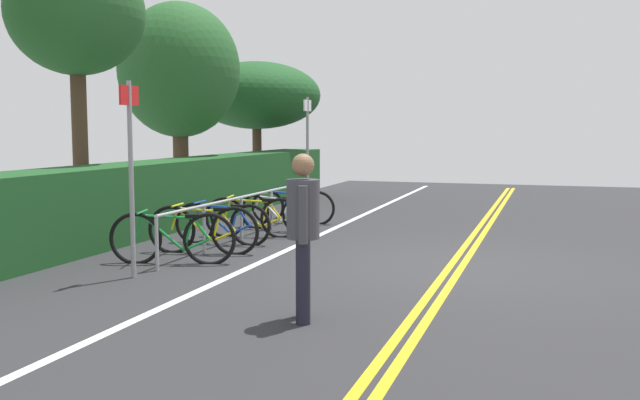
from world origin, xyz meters
The scene contains 18 objects.
ground_plane centered at (0.00, 0.00, -0.03)m, with size 29.11×11.30×0.05m, color #2B2B2D.
centre_line_yellow_inner centered at (0.00, -0.08, 0.00)m, with size 26.19×0.10×0.00m, color gold.
centre_line_yellow_outer centered at (0.00, 0.08, 0.00)m, with size 26.19×0.10×0.00m, color gold.
bike_lane_stripe_white centered at (0.00, 2.64, 0.00)m, with size 26.19×0.12×0.00m, color white.
bike_rack centered at (1.11, 3.71, 0.55)m, with size 5.41×0.05×0.75m.
bicycle_0 centered at (-1.08, 3.76, 0.36)m, with size 0.60×1.73×0.76m.
bicycle_1 centered at (-0.22, 3.73, 0.36)m, with size 0.46×1.72×0.77m.
bicycle_2 centered at (0.65, 3.84, 0.33)m, with size 0.46×1.66×0.72m.
bicycle_3 centered at (1.49, 3.67, 0.34)m, with size 0.50×1.67×0.74m.
bicycle_4 centered at (2.34, 3.59, 0.32)m, with size 0.61×1.61×0.70m.
bicycle_5 centered at (3.34, 3.63, 0.33)m, with size 0.46×1.71×0.70m.
pedestrian centered at (-3.25, 1.07, 0.94)m, with size 0.47×0.32×1.63m.
sign_post_near centered at (-2.04, 3.77, 1.46)m, with size 0.36×0.06×2.45m.
sign_post_far centered at (4.78, 3.82, 1.51)m, with size 0.36×0.06×2.53m.
hedge_backdrop centered at (2.61, 5.72, 0.63)m, with size 14.36×1.08×1.26m, color #1C4C21.
tree_mid centered at (0.67, 6.53, 3.78)m, with size 2.31×2.31×4.88m.
tree_far_right centered at (4.55, 6.76, 3.13)m, with size 2.70×2.70×4.65m.
tree_extra centered at (8.42, 6.55, 2.74)m, with size 3.51×3.51×3.67m.
Camera 1 is at (-9.66, -1.20, 1.88)m, focal length 39.85 mm.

